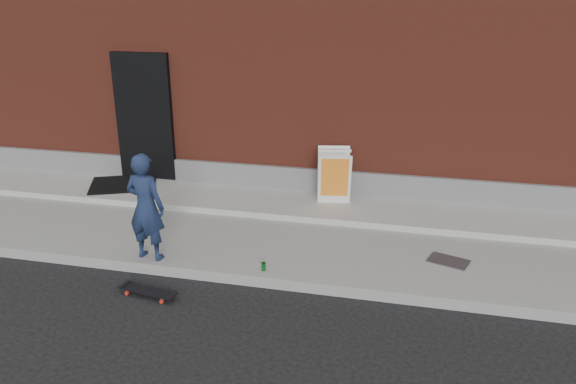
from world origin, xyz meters
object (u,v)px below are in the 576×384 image
(skateboard, at_px, (148,291))
(soda_can, at_px, (264,267))
(child, at_px, (146,207))
(pizza_sign, at_px, (334,176))

(skateboard, height_order, soda_can, soda_can)
(child, height_order, pizza_sign, child)
(skateboard, bearing_deg, child, 112.90)
(skateboard, bearing_deg, soda_can, 28.06)
(child, xyz_separation_m, skateboard, (0.30, -0.70, -0.81))
(child, bearing_deg, pizza_sign, -124.75)
(pizza_sign, bearing_deg, soda_can, -102.74)
(child, relative_size, soda_can, 13.41)
(pizza_sign, distance_m, soda_can, 2.50)
(skateboard, xyz_separation_m, pizza_sign, (1.83, 3.08, 0.62))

